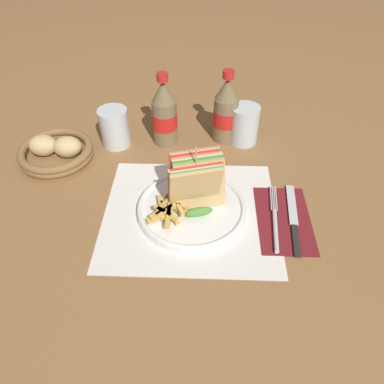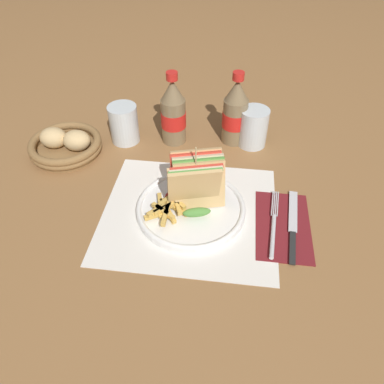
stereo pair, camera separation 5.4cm
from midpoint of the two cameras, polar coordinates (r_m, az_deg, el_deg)
ground_plane at (r=0.84m, az=-1.31°, el=-2.13°), size 4.00×4.00×0.00m
placemat at (r=0.82m, az=-2.14°, el=-3.26°), size 0.38×0.34×0.00m
plate_main at (r=0.82m, az=-1.94°, el=-2.54°), size 0.24×0.24×0.02m
club_sandwich at (r=0.79m, az=-1.25°, el=1.35°), size 0.13×0.12×0.15m
fries_pile at (r=0.79m, az=-5.54°, el=-2.73°), size 0.09×0.10×0.02m
ketchup_blob at (r=0.82m, az=-4.32°, el=-0.98°), size 0.05×0.04×0.02m
napkin at (r=0.82m, az=11.99°, el=-4.10°), size 0.11×0.20×0.00m
fork at (r=0.80m, az=10.70°, el=-4.75°), size 0.03×0.19×0.01m
knife at (r=0.82m, az=13.41°, el=-4.06°), size 0.03×0.21×0.00m
coke_bottle_near at (r=0.99m, az=-5.82°, el=11.68°), size 0.07×0.07×0.20m
coke_bottle_far at (r=1.00m, az=3.62°, el=12.14°), size 0.07×0.07×0.20m
glass_near at (r=1.01m, az=6.43°, el=10.14°), size 0.08×0.08×0.10m
glass_far at (r=1.02m, az=-13.17°, el=9.21°), size 0.08×0.08×0.10m
bread_basket at (r=1.02m, az=-21.45°, el=5.71°), size 0.19×0.19×0.06m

